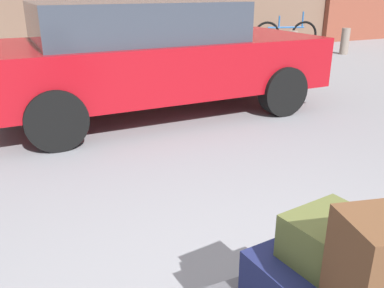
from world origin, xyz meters
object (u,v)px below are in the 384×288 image
Objects in this scene: duffel_bag_olive_topmost_pile at (330,239)px; bollard_kerb_near at (194,52)px; bicycle_leaning at (286,35)px; bollard_kerb_far at (292,45)px; parked_car at (151,55)px; bollard_kerb_mid at (258,47)px; bollard_corner at (345,41)px; suitcase_navy_center at (324,282)px.

duffel_bag_olive_topmost_pile is 0.52× the size of bollard_kerb_near.
duffel_bag_olive_topmost_pile is 10.24m from bicycle_leaning.
bollard_kerb_far is at bearing -121.42° from bicycle_leaning.
parked_car is 6.84× the size of bollard_kerb_far.
bollard_kerb_far is (0.94, 0.00, 0.00)m from bollard_kerb_mid.
bollard_kerb_far is 1.00× the size of bollard_corner.
bicycle_leaning is 2.32m from bollard_kerb_mid.
suitcase_navy_center is at bearing -121.37° from bollard_kerb_mid.
duffel_bag_olive_topmost_pile is at bearing -125.86° from bicycle_leaning.
bollard_kerb_near and bollard_kerb_far have the same top height.
parked_car is 2.55× the size of bicycle_leaning.
bollard_kerb_far is (4.43, 2.81, -0.44)m from parked_car.
bollard_kerb_mid is at bearing 38.75° from parked_car.
bollard_kerb_mid is (3.50, 2.81, -0.44)m from parked_car.
parked_car reaches higher than suitcase_navy_center.
bollard_kerb_far is at bearing 180.00° from bollard_corner.
bollard_kerb_far is at bearing 0.00° from bollard_kerb_mid.
bollard_kerb_far is at bearing 47.49° from suitcase_navy_center.
suitcase_navy_center is 0.85× the size of bollard_kerb_near.
bollard_corner is (2.54, 0.00, 0.00)m from bollard_kerb_mid.
bollard_kerb_near is at bearing 63.55° from suitcase_navy_center.
bicycle_leaning is at bearing 48.36° from suitcase_navy_center.
bollard_kerb_near is (2.58, 6.85, -0.14)m from suitcase_navy_center.
bollard_kerb_mid is 1.00× the size of bollard_kerb_far.
bicycle_leaning is at bearing 38.64° from parked_car.
suitcase_navy_center is 9.60m from bollard_corner.
bollard_kerb_mid and bollard_corner have the same top height.
bicycle_leaning reaches higher than duffel_bag_olive_topmost_pile.
duffel_bag_olive_topmost_pile is 8.56m from bollard_kerb_far.
bollard_kerb_near is at bearing 180.00° from bollard_kerb_far.
duffel_bag_olive_topmost_pile is (-0.00, 0.00, 0.21)m from suitcase_navy_center.
duffel_bag_olive_topmost_pile is at bearing -110.67° from bollard_kerb_near.
suitcase_navy_center is 4.11m from parked_car.
bicycle_leaning reaches higher than bollard_kerb_mid.
duffel_bag_olive_topmost_pile is 0.52× the size of bollard_kerb_far.
suitcase_navy_center is 8.55m from bollard_kerb_far.
bicycle_leaning is (5.99, 8.29, -0.08)m from suitcase_navy_center.
bicycle_leaning is 3.70m from bollard_kerb_near.
bollard_corner is at bearing 0.00° from bollard_kerb_mid.
bicycle_leaning reaches higher than bollard_kerb_far.
bollard_kerb_mid is at bearing 180.00° from bollard_corner.
bicycle_leaning is at bearing 58.58° from bollard_kerb_far.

